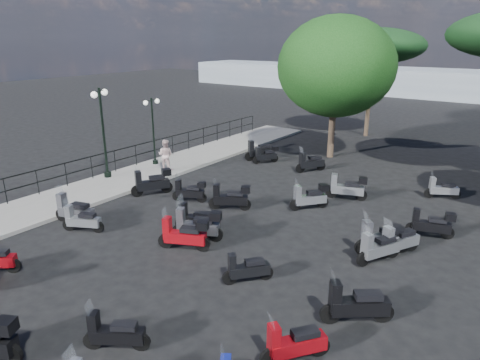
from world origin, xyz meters
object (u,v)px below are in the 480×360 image
Objects in this scene: scooter_4 at (152,183)px; scooter_22 at (378,248)px; lamp_post_1 at (103,127)px; scooter_14 at (196,220)px; scooter_17 at (310,163)px; scooter_19 at (294,344)px; scooter_3 at (74,211)px; scooter_28 at (431,224)px; scooter_20 at (247,269)px; scooter_10 at (190,192)px; scooter_11 at (266,155)px; pedestrian_far at (165,155)px; scooter_13 at (114,334)px; scooter_29 at (442,189)px; pine_2 at (374,46)px; scooter_2 at (82,220)px; scooter_16 at (310,197)px; scooter_23 at (347,188)px; scooter_21 at (382,239)px; scooter_27 at (356,305)px; lamp_post_2 at (153,127)px; scooter_8 at (198,225)px; scooter_9 at (184,235)px; scooter_31 at (399,241)px; scooter_5 at (260,151)px; scooter_15 at (230,198)px.

scooter_22 is at bearing -149.89° from scooter_4.
lamp_post_1 is 2.63× the size of scooter_14.
scooter_19 is at bearing 147.93° from scooter_17.
scooter_3 is at bearing 101.72° from scooter_17.
lamp_post_1 is 2.77× the size of scooter_28.
scooter_3 is at bearing 43.14° from scooter_20.
scooter_10 reaches higher than scooter_20.
pedestrian_far is at bearing 88.65° from scooter_11.
scooter_13 is 14.74m from scooter_17.
pine_2 reaches higher than scooter_29.
scooter_22 reaches higher than scooter_2.
scooter_22 reaches higher than scooter_16.
scooter_14 is at bearing 134.72° from scooter_23.
scooter_21 is 3.91m from scooter_27.
lamp_post_2 is 2.00× the size of scooter_3.
scooter_28 is at bearing -133.86° from scooter_23.
scooter_8 is 6.16m from scooter_27.
scooter_8 is 1.20× the size of scooter_16.
scooter_28 is (11.01, 6.56, -0.02)m from scooter_3.
scooter_29 is (5.75, 9.95, -0.11)m from scooter_9.
scooter_20 is at bearing 132.07° from scooter_28.
scooter_23 is at bearing -21.22° from scooter_31.
scooter_5 reaches higher than scooter_22.
scooter_16 is at bearing 138.96° from scooter_23.
pedestrian_far is 0.95× the size of scooter_23.
scooter_29 is at bearing -47.78° from scooter_13.
scooter_20 is (10.56, -6.50, -1.75)m from lamp_post_2.
pine_2 is (1.99, 9.93, 5.62)m from scooter_11.
scooter_14 is at bearing -158.40° from scooter_10.
scooter_23 is at bearing -47.20° from scooter_8.
scooter_21 is at bearing -170.53° from scooter_16.
scooter_28 is (14.06, -0.38, -1.68)m from lamp_post_2.
scooter_9 is at bearing 12.58° from scooter_19.
lamp_post_2 is 14.19m from scooter_29.
scooter_3 is 0.24× the size of pine_2.
scooter_5 is 1.23× the size of scooter_11.
scooter_5 is at bearing 46.21° from scooter_23.
scooter_10 is at bearing 1.64° from scooter_19.
scooter_16 is at bearing 73.97° from scooter_28.
scooter_4 is at bearing 74.70° from scooter_10.
scooter_17 reaches higher than scooter_13.
scooter_2 is (4.09, -4.28, -2.17)m from lamp_post_1.
pine_2 reaches higher than scooter_22.
scooter_11 is at bearing -12.14° from scooter_22.
scooter_15 is at bearing -12.00° from scooter_9.
scooter_15 is 1.28× the size of scooter_20.
scooter_11 reaches higher than scooter_20.
scooter_4 is at bearing -101.12° from pine_2.
scooter_23 reaches higher than scooter_15.
lamp_post_2 reaches higher than scooter_16.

